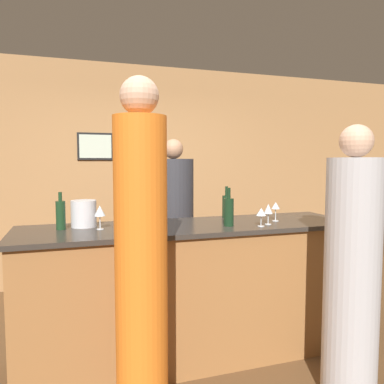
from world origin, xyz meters
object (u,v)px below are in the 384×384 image
(wine_bottle_1, at_px, (61,214))
(guest_1, at_px, (141,270))
(guest_0, at_px, (352,273))
(wine_bottle_0, at_px, (229,211))
(wine_bottle_2, at_px, (226,206))
(bartender, at_px, (174,236))
(ice_bucket, at_px, (84,214))

(wine_bottle_1, bearing_deg, guest_1, -63.30)
(guest_0, relative_size, wine_bottle_1, 6.51)
(wine_bottle_1, bearing_deg, guest_0, -27.37)
(wine_bottle_0, bearing_deg, wine_bottle_1, 168.81)
(wine_bottle_0, xyz_separation_m, wine_bottle_2, (0.16, 0.41, -0.01))
(bartender, xyz_separation_m, ice_bucket, (-0.88, -0.63, 0.34))
(ice_bucket, bearing_deg, guest_1, -73.92)
(guest_1, distance_m, wine_bottle_2, 1.42)
(wine_bottle_0, bearing_deg, guest_1, -142.12)
(wine_bottle_1, distance_m, ice_bucket, 0.18)
(wine_bottle_0, distance_m, ice_bucket, 1.11)
(guest_0, xyz_separation_m, wine_bottle_2, (-0.41, 1.10, 0.34))
(wine_bottle_1, distance_m, wine_bottle_2, 1.40)
(bartender, distance_m, ice_bucket, 1.14)
(bartender, height_order, wine_bottle_2, bartender)
(wine_bottle_0, distance_m, wine_bottle_1, 1.25)
(guest_0, height_order, wine_bottle_2, guest_0)
(guest_0, bearing_deg, guest_1, 177.06)
(guest_0, height_order, wine_bottle_0, guest_0)
(guest_1, distance_m, wine_bottle_1, 0.99)
(guest_1, height_order, ice_bucket, guest_1)
(guest_1, height_order, wine_bottle_2, guest_1)
(wine_bottle_1, xyz_separation_m, ice_bucket, (0.16, 0.07, -0.01))
(guest_1, bearing_deg, wine_bottle_0, 37.88)
(wine_bottle_2, bearing_deg, guest_1, -132.81)
(guest_0, distance_m, wine_bottle_0, 0.96)
(wine_bottle_0, relative_size, wine_bottle_2, 1.06)
(wine_bottle_1, relative_size, wine_bottle_2, 0.99)
(guest_0, xyz_separation_m, wine_bottle_1, (-1.80, 0.93, 0.34))
(wine_bottle_0, height_order, ice_bucket, wine_bottle_0)
(wine_bottle_2, distance_m, ice_bucket, 1.23)
(guest_1, height_order, wine_bottle_1, guest_1)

